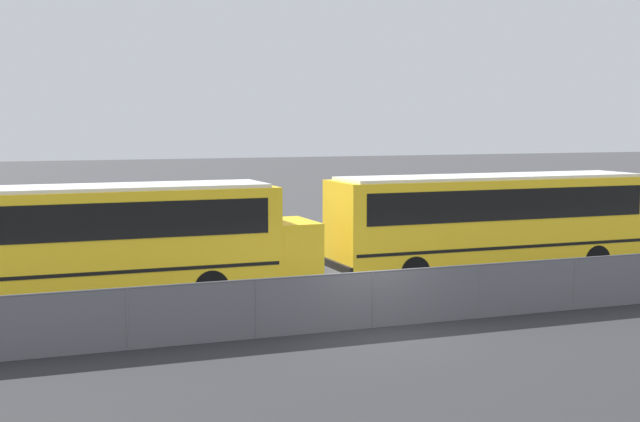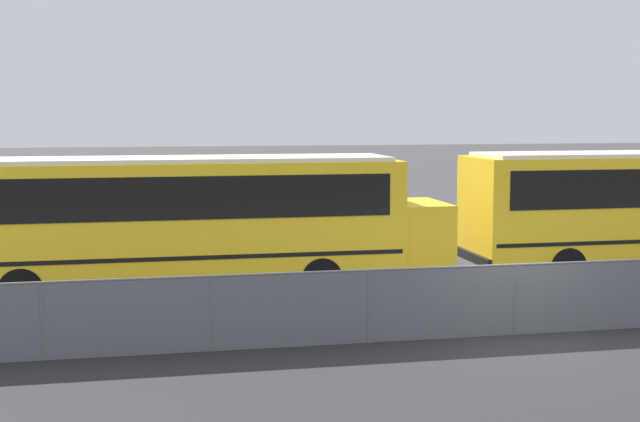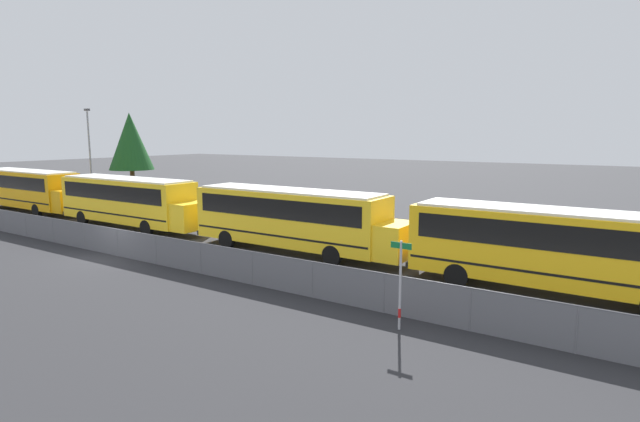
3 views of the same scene
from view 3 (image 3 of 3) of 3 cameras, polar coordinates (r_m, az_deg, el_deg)
name	(u,v)px [view 3 (image 3 of 3)]	position (r m, az deg, el deg)	size (l,w,h in m)	color
ground_plane	(118,256)	(27.77, -22.05, -4.80)	(200.00, 200.00, 0.00)	#38383A
fence	(117,242)	(27.61, -22.14, -3.31)	(90.54, 0.07, 1.44)	#9EA0A5
school_bus_1	(29,187)	(46.58, -30.31, 2.36)	(12.41, 2.56, 3.35)	orange
school_bus_2	(129,199)	(35.45, -20.98, 1.34)	(12.41, 2.56, 3.35)	yellow
school_bus_3	(293,216)	(26.16, -3.12, -0.53)	(12.41, 2.56, 3.35)	yellow
school_bus_4	(562,246)	(21.27, 25.94, -3.57)	(12.41, 2.56, 3.35)	yellow
street_sign	(400,283)	(16.13, 9.15, -8.13)	(0.70, 0.09, 2.91)	#B7B7BC
light_pole	(90,151)	(51.83, -24.82, 6.25)	(0.60, 0.24, 8.57)	gray
tree_0	(130,142)	(53.18, -20.84, 7.43)	(4.31, 4.31, 8.33)	#51381E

